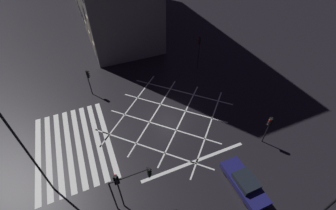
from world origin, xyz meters
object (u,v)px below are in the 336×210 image
at_px(traffic_light_se_main, 118,186).
at_px(traffic_light_nw_cross, 199,47).
at_px(traffic_light_se_cross, 133,182).
at_px(waiting_car, 244,182).
at_px(street_lamp_west, 14,134).
at_px(street_lamp_east, 125,0).
at_px(traffic_light_sw_cross, 89,78).
at_px(traffic_light_ne_cross, 268,125).
at_px(street_lamp_far, 328,206).

bearing_deg(traffic_light_se_main, traffic_light_nw_cross, -44.50).
relative_size(traffic_light_se_cross, traffic_light_nw_cross, 0.88).
distance_m(traffic_light_se_cross, waiting_car, 9.05).
height_order(traffic_light_nw_cross, street_lamp_west, street_lamp_west).
bearing_deg(traffic_light_se_main, street_lamp_west, 54.71).
bearing_deg(traffic_light_nw_cross, street_lamp_east, -46.35).
height_order(traffic_light_sw_cross, street_lamp_west, street_lamp_west).
distance_m(traffic_light_se_cross, street_lamp_east, 23.50).
bearing_deg(street_lamp_west, traffic_light_se_cross, 58.95).
bearing_deg(traffic_light_ne_cross, traffic_light_se_cross, 3.62).
bearing_deg(street_lamp_west, traffic_light_sw_cross, 155.62).
bearing_deg(street_lamp_west, traffic_light_se_main, 54.71).
height_order(street_lamp_west, street_lamp_far, street_lamp_west).
xyz_separation_m(traffic_light_se_cross, traffic_light_nw_cross, (-14.64, 13.26, 0.27)).
relative_size(traffic_light_sw_cross, street_lamp_far, 0.44).
xyz_separation_m(traffic_light_ne_cross, street_lamp_west, (-2.78, -18.88, 4.62)).
bearing_deg(traffic_light_sw_cross, street_lamp_far, -64.39).
xyz_separation_m(traffic_light_sw_cross, traffic_light_nw_cross, (0.01, 14.23, 0.84)).
height_order(traffic_light_ne_cross, street_lamp_far, street_lamp_far).
height_order(traffic_light_sw_cross, traffic_light_nw_cross, traffic_light_nw_cross).
bearing_deg(traffic_light_sw_cross, traffic_light_se_cross, -86.20).
bearing_deg(street_lamp_west, traffic_light_nw_cross, 119.86).
height_order(traffic_light_se_main, traffic_light_nw_cross, traffic_light_nw_cross).
bearing_deg(traffic_light_ne_cross, waiting_car, 34.49).
xyz_separation_m(traffic_light_se_main, waiting_car, (2.36, 9.46, -2.48)).
height_order(traffic_light_sw_cross, traffic_light_ne_cross, traffic_light_sw_cross).
relative_size(traffic_light_nw_cross, waiting_car, 1.00).
height_order(street_lamp_east, waiting_car, street_lamp_east).
xyz_separation_m(traffic_light_se_main, traffic_light_se_cross, (0.10, 1.04, -0.07)).
xyz_separation_m(traffic_light_se_cross, traffic_light_ne_cross, (-0.82, 12.90, -0.60)).
xyz_separation_m(traffic_light_se_main, traffic_light_nw_cross, (-14.54, 14.29, 0.20)).
bearing_deg(traffic_light_nw_cross, street_lamp_west, 29.86).
height_order(traffic_light_se_main, traffic_light_ne_cross, traffic_light_se_main).
bearing_deg(street_lamp_east, waiting_car, 5.58).
relative_size(traffic_light_nw_cross, traffic_light_ne_cross, 1.38).
xyz_separation_m(traffic_light_se_main, street_lamp_west, (-3.50, -4.95, 3.95)).
distance_m(traffic_light_ne_cross, street_lamp_west, 19.64).
relative_size(traffic_light_ne_cross, street_lamp_east, 0.33).
bearing_deg(street_lamp_far, waiting_car, -169.04).
bearing_deg(street_lamp_east, street_lamp_west, -32.85).
bearing_deg(traffic_light_se_main, street_lamp_east, -17.74).
distance_m(traffic_light_nw_cross, street_lamp_far, 21.88).
bearing_deg(traffic_light_se_main, traffic_light_sw_cross, -0.24).
xyz_separation_m(traffic_light_sw_cross, traffic_light_se_main, (14.55, -0.06, 0.63)).
xyz_separation_m(street_lamp_west, waiting_car, (5.86, 14.41, -6.42)).
bearing_deg(traffic_light_ne_cross, street_lamp_east, -72.21).
bearing_deg(waiting_car, street_lamp_far, -169.04).
relative_size(traffic_light_se_main, street_lamp_west, 0.44).
distance_m(traffic_light_nw_cross, traffic_light_ne_cross, 13.86).
relative_size(traffic_light_ne_cross, waiting_car, 0.73).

